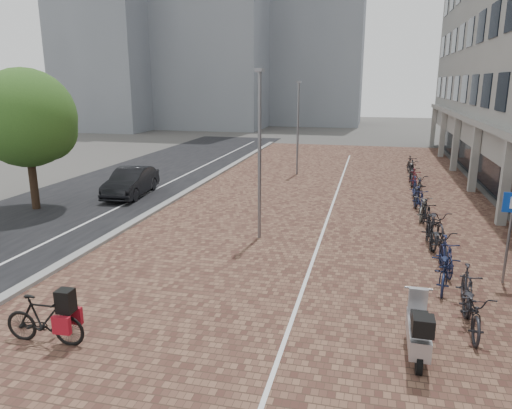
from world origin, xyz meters
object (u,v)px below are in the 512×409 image
object	(u,v)px
car_dark	(131,182)
scooter_front	(418,328)
parking_sign	(511,223)
hero_bike	(44,319)

from	to	relation	value
car_dark	scooter_front	distance (m)	16.92
parking_sign	scooter_front	bearing A→B (deg)	-120.57
hero_bike	parking_sign	xyz separation A→B (m)	(10.21, 5.66, 1.18)
car_dark	scooter_front	size ratio (longest dim) A/B	2.29
parking_sign	hero_bike	bearing A→B (deg)	-150.40
hero_bike	parking_sign	bearing A→B (deg)	-63.29
hero_bike	scooter_front	size ratio (longest dim) A/B	1.01
car_dark	parking_sign	size ratio (longest dim) A/B	1.60
hero_bike	scooter_front	distance (m)	7.72
car_dark	hero_bike	bearing A→B (deg)	-75.17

